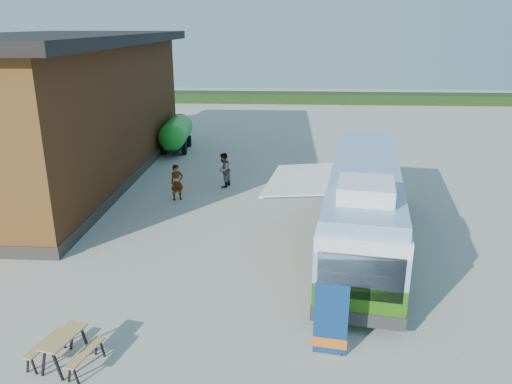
# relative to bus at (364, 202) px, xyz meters

# --- Properties ---
(ground) EXTENTS (100.00, 100.00, 0.00)m
(ground) POSITION_rel_bus_xyz_m (-4.39, -1.90, -1.76)
(ground) COLOR #BCB7AD
(ground) RESTS_ON ground
(barn) EXTENTS (9.60, 21.20, 7.50)m
(barn) POSITION_rel_bus_xyz_m (-14.89, 8.10, 1.83)
(barn) COLOR brown
(barn) RESTS_ON ground
(hedge) EXTENTS (40.00, 3.00, 1.00)m
(hedge) POSITION_rel_bus_xyz_m (3.61, 36.10, -1.26)
(hedge) COLOR #264419
(hedge) RESTS_ON ground
(bus) EXTENTS (4.35, 12.22, 3.68)m
(bus) POSITION_rel_bus_xyz_m (0.00, 0.00, 0.00)
(bus) COLOR #337713
(bus) RESTS_ON ground
(awning) EXTENTS (3.12, 4.41, 0.51)m
(awning) POSITION_rel_bus_xyz_m (-2.06, -0.15, 0.93)
(awning) COLOR white
(awning) RESTS_ON ground
(banner) EXTENTS (0.86, 0.27, 2.00)m
(banner) POSITION_rel_bus_xyz_m (-1.70, -6.66, -0.94)
(banner) COLOR navy
(banner) RESTS_ON ground
(picnic_table) EXTENTS (1.71, 1.59, 0.82)m
(picnic_table) POSITION_rel_bus_xyz_m (-8.20, -7.47, -1.14)
(picnic_table) COLOR #AA8C50
(picnic_table) RESTS_ON ground
(person_a) EXTENTS (0.75, 0.69, 1.72)m
(person_a) POSITION_rel_bus_xyz_m (-8.00, 4.73, -0.90)
(person_a) COLOR #999999
(person_a) RESTS_ON ground
(person_b) EXTENTS (0.90, 1.03, 1.78)m
(person_b) POSITION_rel_bus_xyz_m (-6.04, 6.84, -0.87)
(person_b) COLOR #999999
(person_b) RESTS_ON ground
(slurry_tanker) EXTENTS (1.91, 5.72, 2.11)m
(slurry_tanker) POSITION_rel_bus_xyz_m (-10.09, 14.42, -0.54)
(slurry_tanker) COLOR green
(slurry_tanker) RESTS_ON ground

